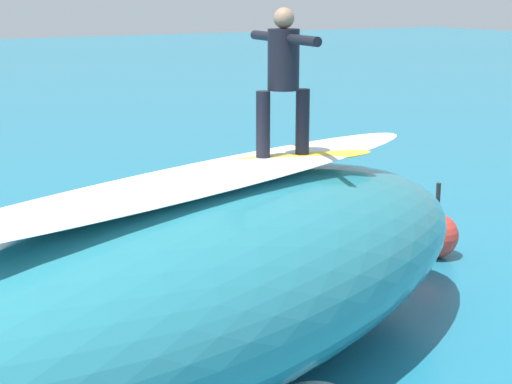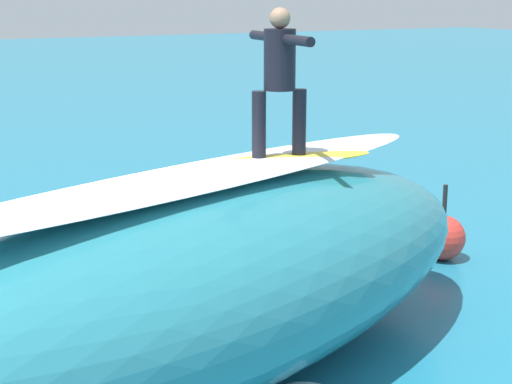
# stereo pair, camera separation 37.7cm
# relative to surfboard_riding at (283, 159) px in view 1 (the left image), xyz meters

# --- Properties ---
(ground_plane) EXTENTS (120.00, 120.00, 0.00)m
(ground_plane) POSITION_rel_surfboard_riding_xyz_m (1.93, -1.14, -2.02)
(ground_plane) COLOR teal
(wave_crest) EXTENTS (8.55, 5.41, 1.98)m
(wave_crest) POSITION_rel_surfboard_riding_xyz_m (1.19, 0.39, -1.03)
(wave_crest) COLOR teal
(wave_crest) RESTS_ON ground_plane
(wave_foam_lip) EXTENTS (6.78, 3.15, 0.08)m
(wave_foam_lip) POSITION_rel_surfboard_riding_xyz_m (1.19, 0.39, 0.00)
(wave_foam_lip) COLOR white
(wave_foam_lip) RESTS_ON wave_crest
(surfboard_riding) EXTENTS (2.18, 0.74, 0.08)m
(surfboard_riding) POSITION_rel_surfboard_riding_xyz_m (0.00, 0.00, 0.00)
(surfboard_riding) COLOR yellow
(surfboard_riding) RESTS_ON wave_crest
(surfer_riding) EXTENTS (0.60, 1.43, 1.51)m
(surfer_riding) POSITION_rel_surfboard_riding_xyz_m (0.00, 0.00, 0.92)
(surfer_riding) COLOR black
(surfer_riding) RESTS_ON surfboard_riding
(surfboard_paddling) EXTENTS (2.41, 0.96, 0.06)m
(surfboard_paddling) POSITION_rel_surfboard_riding_xyz_m (-0.50, -1.94, -1.98)
(surfboard_paddling) COLOR #EAE5C6
(surfboard_paddling) RESTS_ON ground_plane
(surfer_paddling) EXTENTS (1.63, 0.54, 0.29)m
(surfer_paddling) POSITION_rel_surfboard_riding_xyz_m (-0.62, -1.97, -1.83)
(surfer_paddling) COLOR black
(surfer_paddling) RESTS_ON surfboard_paddling
(buoy_marker) EXTENTS (0.64, 0.64, 1.09)m
(buoy_marker) POSITION_rel_surfboard_riding_xyz_m (-3.44, -1.29, -1.69)
(buoy_marker) COLOR red
(buoy_marker) RESTS_ON ground_plane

